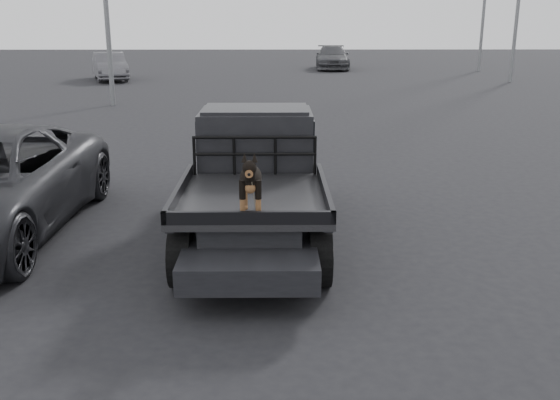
{
  "coord_description": "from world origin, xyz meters",
  "views": [
    {
      "loc": [
        0.02,
        -7.18,
        3.12
      ],
      "look_at": [
        0.08,
        -0.59,
        1.2
      ],
      "focal_mm": 40.0,
      "sensor_mm": 36.0,
      "label": 1
    }
  ],
  "objects_px": {
    "flatbed_ute": "(255,208)",
    "distant_car_b": "(332,58)",
    "dog": "(251,183)",
    "distant_car_a": "(110,66)"
  },
  "relations": [
    {
      "from": "flatbed_ute",
      "to": "distant_car_a",
      "type": "xyz_separation_m",
      "value": [
        -8.3,
        24.64,
        0.25
      ]
    },
    {
      "from": "flatbed_ute",
      "to": "distant_car_b",
      "type": "bearing_deg",
      "value": 82.86
    },
    {
      "from": "dog",
      "to": "distant_car_b",
      "type": "bearing_deg",
      "value": 83.24
    },
    {
      "from": "flatbed_ute",
      "to": "distant_car_b",
      "type": "distance_m",
      "value": 32.23
    },
    {
      "from": "dog",
      "to": "distant_car_b",
      "type": "distance_m",
      "value": 33.94
    },
    {
      "from": "dog",
      "to": "distant_car_a",
      "type": "relative_size",
      "value": 0.17
    },
    {
      "from": "distant_car_a",
      "to": "distant_car_b",
      "type": "distance_m",
      "value": 14.33
    },
    {
      "from": "flatbed_ute",
      "to": "distant_car_b",
      "type": "height_order",
      "value": "distant_car_b"
    },
    {
      "from": "dog",
      "to": "distant_car_a",
      "type": "distance_m",
      "value": 27.64
    },
    {
      "from": "flatbed_ute",
      "to": "distant_car_b",
      "type": "relative_size",
      "value": 1.08
    }
  ]
}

